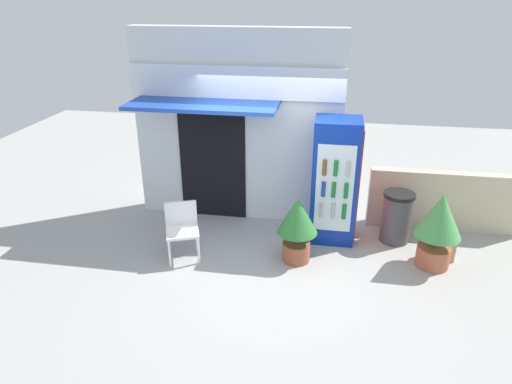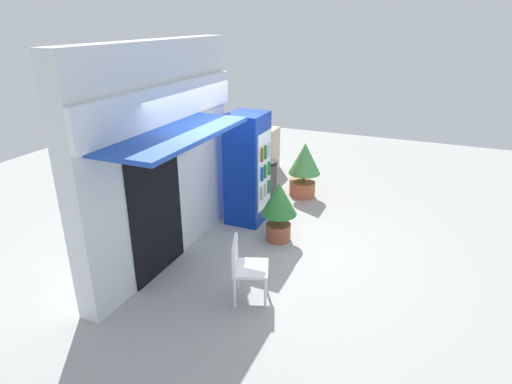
{
  "view_description": "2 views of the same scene",
  "coord_description": "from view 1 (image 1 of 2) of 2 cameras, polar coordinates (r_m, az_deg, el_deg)",
  "views": [
    {
      "loc": [
        0.88,
        -5.84,
        3.71
      ],
      "look_at": [
        -0.14,
        0.21,
        0.97
      ],
      "focal_mm": 31.69,
      "sensor_mm": 36.0,
      "label": 1
    },
    {
      "loc": [
        -5.58,
        -2.21,
        3.48
      ],
      "look_at": [
        -0.03,
        0.16,
        1.04
      ],
      "focal_mm": 30.35,
      "sensor_mm": 36.0,
      "label": 2
    }
  ],
  "objects": [
    {
      "name": "drink_cooler",
      "position": [
        7.14,
        9.95,
        1.33
      ],
      "size": [
        0.72,
        0.68,
        1.99
      ],
      "color": "#0C2D9E",
      "rests_on": "ground"
    },
    {
      "name": "ground",
      "position": [
        6.98,
        0.84,
        -8.06
      ],
      "size": [
        16.0,
        16.0,
        0.0
      ],
      "primitive_type": "plane",
      "color": "#A3A39E"
    },
    {
      "name": "trash_bin",
      "position": [
        7.53,
        17.31,
        -3.02
      ],
      "size": [
        0.48,
        0.48,
        0.84
      ],
      "color": "#47474C",
      "rests_on": "ground"
    },
    {
      "name": "storefront_building",
      "position": [
        7.65,
        -2.53,
        8.36
      ],
      "size": [
        3.49,
        1.19,
        3.21
      ],
      "color": "silver",
      "rests_on": "ground"
    },
    {
      "name": "potted_plant_near_shop",
      "position": [
        6.6,
        5.24,
        -3.91
      ],
      "size": [
        0.59,
        0.59,
        1.02
      ],
      "color": "#995138",
      "rests_on": "ground"
    },
    {
      "name": "potted_plant_curbside",
      "position": [
        6.91,
        22.06,
        -3.78
      ],
      "size": [
        0.65,
        0.65,
        1.15
      ],
      "color": "#AD5B3D",
      "rests_on": "ground"
    },
    {
      "name": "cardboard_box",
      "position": [
        7.36,
        22.25,
        -6.69
      ],
      "size": [
        0.39,
        0.34,
        0.33
      ],
      "primitive_type": "cube",
      "rotation": [
        0.0,
        0.0,
        0.25
      ],
      "color": "tan",
      "rests_on": "ground"
    },
    {
      "name": "plastic_chair",
      "position": [
        6.83,
        -9.33,
        -4.25
      ],
      "size": [
        0.6,
        0.59,
        0.85
      ],
      "color": "white",
      "rests_on": "ground"
    },
    {
      "name": "stone_boundary_wall",
      "position": [
        8.16,
        22.83,
        -1.05
      ],
      "size": [
        2.52,
        0.2,
        1.02
      ],
      "primitive_type": "cube",
      "color": "beige",
      "rests_on": "ground"
    }
  ]
}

